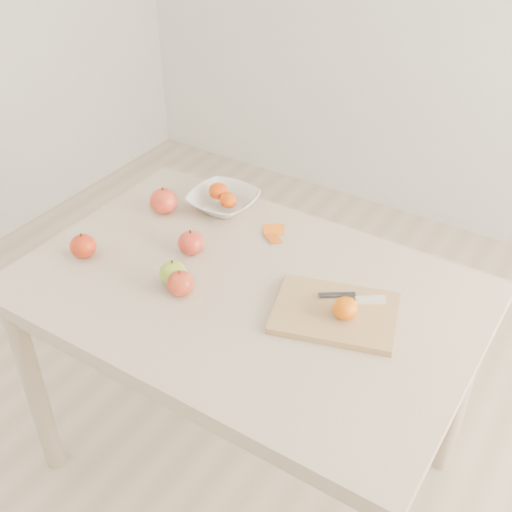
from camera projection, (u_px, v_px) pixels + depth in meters
The scene contains 15 objects.
ground at pixel (248, 462), 2.13m from camera, with size 3.50×3.50×0.00m, color #C6B293.
table at pixel (246, 315), 1.74m from camera, with size 1.20×0.80×0.75m.
cutting_board at pixel (335, 313), 1.59m from camera, with size 0.30×0.22×0.02m, color tan.
board_tangerine at pixel (345, 308), 1.55m from camera, with size 0.06×0.06×0.05m, color orange.
fruit_bowl at pixel (223, 201), 1.99m from camera, with size 0.21×0.21×0.05m, color white.
bowl_tangerine_near at pixel (218, 191), 1.99m from camera, with size 0.06×0.06×0.05m, color #D64307.
bowl_tangerine_far at pixel (228, 200), 1.95m from camera, with size 0.05×0.05×0.05m, color #D65207.
orange_peel_a at pixel (274, 231), 1.89m from camera, with size 0.06×0.04×0.00m, color orange.
orange_peel_b at pixel (273, 239), 1.86m from camera, with size 0.04×0.04×0.00m, color #C84B0E.
paring_knife at pixel (365, 299), 1.61m from camera, with size 0.16×0.09×0.01m.
apple_green at pixel (173, 273), 1.68m from camera, with size 0.07×0.07×0.06m, color #659D20.
apple_red_a at pixel (164, 201), 1.96m from camera, with size 0.09×0.09×0.08m, color #A50C1A.
apple_red_b at pixel (191, 243), 1.79m from camera, with size 0.07×0.07×0.07m, color #A51E27.
apple_red_e at pixel (180, 283), 1.65m from camera, with size 0.07×0.07×0.06m, color #A6241A.
apple_red_d at pixel (83, 246), 1.78m from camera, with size 0.07×0.07×0.07m, color #921207.
Camera 1 is at (0.73, -1.09, 1.81)m, focal length 45.00 mm.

